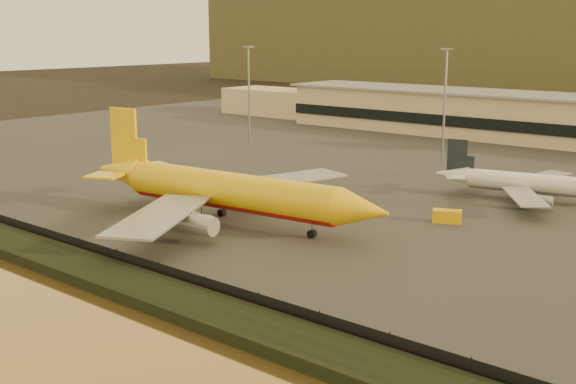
% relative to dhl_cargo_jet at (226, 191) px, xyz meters
% --- Properties ---
extents(ground, '(900.00, 900.00, 0.00)m').
position_rel_dhl_cargo_jet_xyz_m(ground, '(10.66, -11.36, -5.13)').
color(ground, black).
rests_on(ground, ground).
extents(embankment, '(320.00, 7.00, 1.40)m').
position_rel_dhl_cargo_jet_xyz_m(embankment, '(10.66, -28.36, -4.43)').
color(embankment, black).
rests_on(embankment, ground).
extents(tarmac, '(320.00, 220.00, 0.20)m').
position_rel_dhl_cargo_jet_xyz_m(tarmac, '(10.66, 83.64, -5.03)').
color(tarmac, '#2D2D2D').
rests_on(tarmac, ground).
extents(perimeter_fence, '(300.00, 0.05, 2.20)m').
position_rel_dhl_cargo_jet_xyz_m(perimeter_fence, '(10.66, -24.36, -3.83)').
color(perimeter_fence, black).
rests_on(perimeter_fence, tarmac).
extents(terminal_building, '(202.00, 25.00, 12.60)m').
position_rel_dhl_cargo_jet_xyz_m(terminal_building, '(-3.86, 114.19, 1.11)').
color(terminal_building, '#C9B68B').
rests_on(terminal_building, tarmac).
extents(apron_light_masts, '(152.20, 12.20, 25.40)m').
position_rel_dhl_cargo_jet_xyz_m(apron_light_masts, '(25.66, 63.64, 10.57)').
color(apron_light_masts, slate).
rests_on(apron_light_masts, tarmac).
extents(dhl_cargo_jet, '(55.33, 53.89, 16.52)m').
position_rel_dhl_cargo_jet_xyz_m(dhl_cargo_jet, '(0.00, 0.00, 0.00)').
color(dhl_cargo_jet, yellow).
rests_on(dhl_cargo_jet, tarmac).
extents(white_narrowbody_jet, '(34.33, 32.94, 9.94)m').
position_rel_dhl_cargo_jet_xyz_m(white_narrowbody_jet, '(30.90, 44.88, -1.96)').
color(white_narrowbody_jet, white).
rests_on(white_narrowbody_jet, tarmac).
extents(gse_vehicle_yellow, '(4.85, 3.67, 1.99)m').
position_rel_dhl_cargo_jet_xyz_m(gse_vehicle_yellow, '(26.38, 21.78, -3.94)').
color(gse_vehicle_yellow, yellow).
rests_on(gse_vehicle_yellow, tarmac).
extents(gse_vehicle_white, '(4.13, 2.46, 1.74)m').
position_rel_dhl_cargo_jet_xyz_m(gse_vehicle_white, '(-5.59, 20.08, -4.06)').
color(gse_vehicle_white, white).
rests_on(gse_vehicle_white, tarmac).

